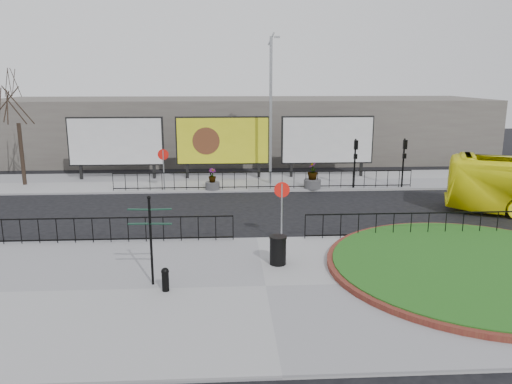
{
  "coord_description": "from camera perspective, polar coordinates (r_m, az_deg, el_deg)",
  "views": [
    {
      "loc": [
        -1.17,
        -20.04,
        6.74
      ],
      "look_at": [
        0.01,
        0.68,
        1.94
      ],
      "focal_mm": 35.0,
      "sensor_mm": 36.0,
      "label": 1
    }
  ],
  "objects": [
    {
      "name": "building_backdrop",
      "position": [
        42.27,
        -1.66,
        7.26
      ],
      "size": [
        40.0,
        10.0,
        5.0
      ],
      "primitive_type": "cube",
      "color": "#5A574F",
      "rests_on": "ground"
    },
    {
      "name": "grass_lawn",
      "position": [
        19.36,
        23.82,
        -7.79
      ],
      "size": [
        10.0,
        10.0,
        0.22
      ],
      "primitive_type": "cylinder",
      "color": "#164713",
      "rests_on": "pavement_near"
    },
    {
      "name": "fingerpost_sign",
      "position": [
        16.31,
        -11.97,
        -4.45
      ],
      "size": [
        1.4,
        0.27,
        2.99
      ],
      "rotation": [
        0.0,
        0.0,
        -0.1
      ],
      "color": "black",
      "rests_on": "pavement_near"
    },
    {
      "name": "billboard_right",
      "position": [
        33.93,
        8.15,
        5.88
      ],
      "size": [
        6.2,
        0.31,
        4.1
      ],
      "color": "black",
      "rests_on": "pavement_far"
    },
    {
      "name": "railing_near_right",
      "position": [
        22.03,
        17.3,
        -3.58
      ],
      "size": [
        9.0,
        0.1,
        1.1
      ],
      "primitive_type": null,
      "color": "black",
      "rests_on": "pavement_near"
    },
    {
      "name": "billboard_mid",
      "position": [
        33.27,
        -3.81,
        5.84
      ],
      "size": [
        6.2,
        0.31,
        4.1
      ],
      "color": "black",
      "rests_on": "pavement_far"
    },
    {
      "name": "railing_near_left",
      "position": [
        21.21,
        -16.31,
        -4.15
      ],
      "size": [
        10.0,
        0.1,
        1.1
      ],
      "primitive_type": null,
      "color": "black",
      "rests_on": "pavement_near"
    },
    {
      "name": "brick_edge",
      "position": [
        19.37,
        23.81,
        -7.84
      ],
      "size": [
        10.4,
        10.4,
        0.18
      ],
      "primitive_type": "cylinder",
      "color": "brown",
      "rests_on": "pavement_near"
    },
    {
      "name": "signal_pole_a",
      "position": [
        30.72,
        11.28,
        4.08
      ],
      "size": [
        0.22,
        0.26,
        3.0
      ],
      "color": "black",
      "rests_on": "pavement_far"
    },
    {
      "name": "litter_bin",
      "position": [
        18.1,
        2.52,
        -6.65
      ],
      "size": [
        0.64,
        0.64,
        1.05
      ],
      "color": "black",
      "rests_on": "pavement_near"
    },
    {
      "name": "bollard",
      "position": [
        16.21,
        -10.33,
        -9.67
      ],
      "size": [
        0.25,
        0.25,
        0.78
      ],
      "color": "black",
      "rests_on": "pavement_near"
    },
    {
      "name": "ground",
      "position": [
        21.18,
        0.09,
        -5.54
      ],
      "size": [
        90.0,
        90.0,
        0.0
      ],
      "primitive_type": "plane",
      "color": "black",
      "rests_on": "ground"
    },
    {
      "name": "planter_a",
      "position": [
        30.09,
        -5.0,
        1.15
      ],
      "size": [
        0.86,
        0.86,
        1.29
      ],
      "color": "#4C4C4F",
      "rests_on": "pavement_far"
    },
    {
      "name": "tree_left",
      "position": [
        34.19,
        -25.45,
        6.53
      ],
      "size": [
        2.0,
        2.0,
        7.0
      ],
      "primitive_type": null,
      "color": "#2D2119",
      "rests_on": "pavement_far"
    },
    {
      "name": "speed_sign_near",
      "position": [
        20.35,
        2.97,
        -0.71
      ],
      "size": [
        0.64,
        0.07,
        2.47
      ],
      "color": "gray",
      "rests_on": "pavement_near"
    },
    {
      "name": "lamp_post",
      "position": [
        31.22,
        1.7,
        9.5
      ],
      "size": [
        0.74,
        0.18,
        9.23
      ],
      "color": "gray",
      "rests_on": "pavement_far"
    },
    {
      "name": "railing_far",
      "position": [
        30.04,
        0.96,
        1.36
      ],
      "size": [
        18.0,
        0.1,
        1.1
      ],
      "primitive_type": null,
      "color": "black",
      "rests_on": "pavement_far"
    },
    {
      "name": "planter_c",
      "position": [
        30.48,
        6.47,
        1.54
      ],
      "size": [
        1.03,
        1.03,
        1.62
      ],
      "color": "#4C4C4F",
      "rests_on": "pavement_far"
    },
    {
      "name": "billboard_left",
      "position": [
        34.07,
        -15.73,
        5.55
      ],
      "size": [
        6.2,
        0.31,
        4.1
      ],
      "color": "black",
      "rests_on": "pavement_far"
    },
    {
      "name": "pavement_near",
      "position": [
        16.5,
        1.12,
        -10.86
      ],
      "size": [
        30.0,
        10.0,
        0.12
      ],
      "primitive_type": "cube",
      "color": "gray",
      "rests_on": "ground"
    },
    {
      "name": "speed_sign_far",
      "position": [
        30.08,
        -10.54,
        3.57
      ],
      "size": [
        0.64,
        0.07,
        2.47
      ],
      "color": "gray",
      "rests_on": "pavement_far"
    },
    {
      "name": "signal_pole_b",
      "position": [
        31.6,
        16.56,
        4.03
      ],
      "size": [
        0.22,
        0.26,
        3.0
      ],
      "color": "black",
      "rests_on": "pavement_far"
    },
    {
      "name": "pavement_far",
      "position": [
        32.75,
        -1.14,
        1.25
      ],
      "size": [
        44.0,
        6.0,
        0.12
      ],
      "primitive_type": "cube",
      "color": "gray",
      "rests_on": "ground"
    }
  ]
}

